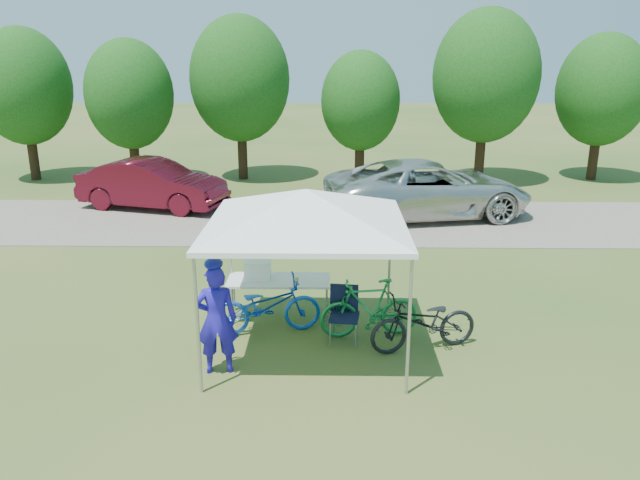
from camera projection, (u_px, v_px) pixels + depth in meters
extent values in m
plane|color=#2D5119|center=(307.00, 346.00, 10.57)|extent=(100.00, 100.00, 0.00)
cube|color=gray|center=(317.00, 221.00, 18.22)|extent=(24.00, 5.00, 0.02)
cylinder|color=#A5A5AA|center=(198.00, 327.00, 8.85)|extent=(0.05, 0.05, 2.10)
cylinder|color=#A5A5AA|center=(409.00, 328.00, 8.81)|extent=(0.05, 0.05, 2.10)
cylinder|color=#A5A5AA|center=(230.00, 259.00, 11.72)|extent=(0.05, 0.05, 2.10)
cylinder|color=#A5A5AA|center=(390.00, 260.00, 11.68)|extent=(0.05, 0.05, 2.10)
cube|color=white|center=(306.00, 225.00, 9.95)|extent=(3.15, 3.15, 0.08)
pyramid|color=white|center=(306.00, 189.00, 9.77)|extent=(4.53, 4.53, 0.55)
cylinder|color=#382314|center=(33.00, 155.00, 23.85)|extent=(0.36, 0.36, 1.89)
ellipsoid|color=#144711|center=(24.00, 86.00, 23.10)|extent=(3.46, 3.46, 4.32)
cylinder|color=#382314|center=(135.00, 159.00, 23.52)|extent=(0.36, 0.36, 1.75)
ellipsoid|color=#144711|center=(129.00, 94.00, 22.83)|extent=(3.20, 3.20, 4.00)
cylinder|color=#382314|center=(243.00, 153.00, 23.99)|extent=(0.36, 0.36, 2.03)
ellipsoid|color=#144711|center=(240.00, 79.00, 23.19)|extent=(3.71, 3.71, 4.64)
cylinder|color=#382314|center=(359.00, 159.00, 23.79)|extent=(0.36, 0.36, 1.61)
ellipsoid|color=#144711|center=(361.00, 101.00, 23.15)|extent=(2.94, 2.94, 3.68)
cylinder|color=#382314|center=(480.00, 154.00, 23.37)|extent=(0.36, 0.36, 2.10)
ellipsoid|color=#144711|center=(486.00, 76.00, 22.53)|extent=(3.84, 3.84, 4.80)
cylinder|color=#382314|center=(594.00, 156.00, 23.91)|extent=(0.36, 0.36, 1.82)
ellipsoid|color=#144711|center=(602.00, 90.00, 23.19)|extent=(3.33, 3.33, 4.16)
cube|color=white|center=(279.00, 280.00, 11.47)|extent=(1.88, 0.78, 0.04)
cylinder|color=#A5A5AA|center=(229.00, 307.00, 11.28)|extent=(0.04, 0.04, 0.73)
cylinder|color=#A5A5AA|center=(327.00, 307.00, 11.25)|extent=(0.04, 0.04, 0.73)
cylinder|color=#A5A5AA|center=(234.00, 293.00, 11.92)|extent=(0.04, 0.04, 0.73)
cylinder|color=#A5A5AA|center=(327.00, 293.00, 11.89)|extent=(0.04, 0.04, 0.73)
cube|color=black|center=(344.00, 317.00, 10.62)|extent=(0.54, 0.54, 0.04)
cube|color=black|center=(344.00, 298.00, 10.77)|extent=(0.49, 0.10, 0.49)
cylinder|color=#A5A5AA|center=(332.00, 335.00, 10.48)|extent=(0.02, 0.02, 0.43)
cylinder|color=#A5A5AA|center=(357.00, 336.00, 10.48)|extent=(0.02, 0.02, 0.43)
cylinder|color=#A5A5AA|center=(332.00, 324.00, 10.90)|extent=(0.02, 0.02, 0.43)
cylinder|color=#A5A5AA|center=(356.00, 325.00, 10.89)|extent=(0.02, 0.02, 0.43)
cube|color=white|center=(258.00, 271.00, 11.43)|extent=(0.46, 0.31, 0.31)
cube|color=white|center=(257.00, 262.00, 11.38)|extent=(0.48, 0.33, 0.04)
cylinder|color=gold|center=(297.00, 279.00, 11.41)|extent=(0.07, 0.07, 0.05)
imported|color=#2016B4|center=(216.00, 320.00, 9.51)|extent=(0.70, 0.51, 1.74)
imported|color=blue|center=(267.00, 306.00, 10.95)|extent=(2.03, 1.09, 1.01)
imported|color=#1C7E3F|center=(369.00, 308.00, 10.81)|extent=(1.80, 0.76, 1.05)
imported|color=black|center=(424.00, 323.00, 10.32)|extent=(1.98, 1.16, 0.98)
imported|color=silver|center=(428.00, 189.00, 18.50)|extent=(6.51, 3.94, 1.69)
imported|color=#530D1B|center=(152.00, 184.00, 19.49)|extent=(4.90, 2.77, 1.53)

